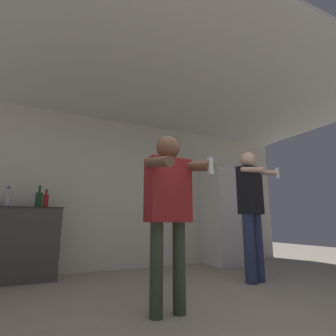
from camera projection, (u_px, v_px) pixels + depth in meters
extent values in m
cube|color=beige|center=(119.00, 192.00, 4.54)|extent=(7.00, 0.06, 2.55)
cube|color=silver|center=(154.00, 83.00, 3.47)|extent=(7.00, 3.49, 0.05)
cube|color=white|center=(224.00, 217.00, 4.96)|extent=(0.67, 0.68, 1.73)
cube|color=silver|center=(236.00, 216.00, 4.65)|extent=(0.64, 0.01, 1.66)
cylinder|color=#99999E|center=(246.00, 211.00, 4.74)|extent=(0.02, 0.02, 0.78)
cube|color=#47423D|center=(10.00, 244.00, 3.47)|extent=(1.21, 0.53, 0.95)
cube|color=#272421|center=(14.00, 207.00, 3.57)|extent=(1.24, 0.56, 0.01)
cylinder|color=maroon|center=(46.00, 201.00, 3.72)|extent=(0.07, 0.07, 0.18)
cylinder|color=maroon|center=(46.00, 193.00, 3.74)|extent=(0.03, 0.03, 0.07)
sphere|color=black|center=(47.00, 190.00, 3.75)|extent=(0.03, 0.03, 0.03)
cylinder|color=silver|center=(7.00, 201.00, 3.52)|extent=(0.07, 0.07, 0.16)
cylinder|color=silver|center=(8.00, 191.00, 3.54)|extent=(0.03, 0.03, 0.10)
sphere|color=black|center=(8.00, 188.00, 3.55)|extent=(0.04, 0.04, 0.04)
cylinder|color=#194723|center=(39.00, 200.00, 3.68)|extent=(0.09, 0.09, 0.21)
cylinder|color=#194723|center=(40.00, 189.00, 3.71)|extent=(0.03, 0.03, 0.09)
sphere|color=black|center=(40.00, 186.00, 3.72)|extent=(0.03, 0.03, 0.03)
cylinder|color=#38422D|center=(156.00, 269.00, 2.19)|extent=(0.11, 0.11, 0.76)
cylinder|color=#38422D|center=(179.00, 267.00, 2.29)|extent=(0.11, 0.11, 0.76)
cube|color=maroon|center=(168.00, 190.00, 2.37)|extent=(0.40, 0.21, 0.57)
sphere|color=brown|center=(168.00, 148.00, 2.45)|extent=(0.22, 0.22, 0.22)
cylinder|color=brown|center=(159.00, 162.00, 2.16)|extent=(0.10, 0.41, 0.15)
cylinder|color=brown|center=(197.00, 166.00, 2.32)|extent=(0.10, 0.41, 0.15)
cube|color=white|center=(210.00, 166.00, 2.14)|extent=(0.04, 0.04, 0.14)
cylinder|color=navy|center=(250.00, 248.00, 3.39)|extent=(0.15, 0.15, 0.87)
cylinder|color=navy|center=(257.00, 247.00, 3.51)|extent=(0.15, 0.15, 0.87)
cube|color=black|center=(250.00, 190.00, 3.60)|extent=(0.37, 0.28, 0.65)
sphere|color=beige|center=(248.00, 160.00, 3.69)|extent=(0.22, 0.22, 0.22)
cylinder|color=beige|center=(253.00, 170.00, 3.43)|extent=(0.15, 0.35, 0.13)
cylinder|color=beige|center=(266.00, 172.00, 3.63)|extent=(0.15, 0.35, 0.13)
cube|color=white|center=(277.00, 173.00, 3.50)|extent=(0.04, 0.04, 0.14)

